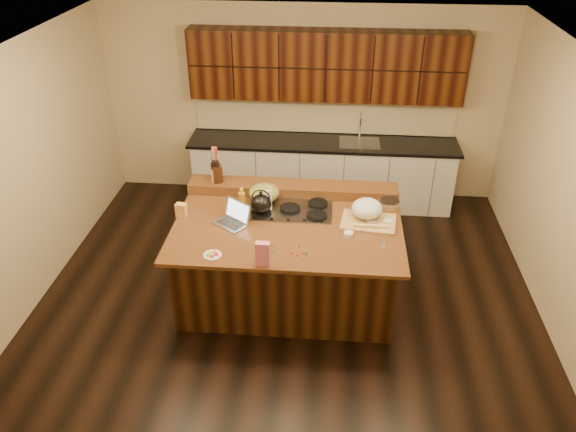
{
  "coord_description": "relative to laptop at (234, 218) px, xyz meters",
  "views": [
    {
      "loc": [
        0.44,
        -4.98,
        4.05
      ],
      "look_at": [
        0.0,
        0.05,
        1.0
      ],
      "focal_mm": 35.0,
      "sensor_mm": 36.0,
      "label": 1
    }
  ],
  "objects": [
    {
      "name": "gumdrop_3",
      "position": [
        0.79,
        -0.49,
        -0.05
      ],
      "size": [
        0.02,
        0.02,
        0.02
      ],
      "primitive_type": "ellipsoid",
      "color": "#198C26",
      "rests_on": "island"
    },
    {
      "name": "gumdrop_2",
      "position": [
        0.65,
        -0.52,
        -0.05
      ],
      "size": [
        0.02,
        0.02,
        0.02
      ],
      "primitive_type": "ellipsoid",
      "color": "red",
      "rests_on": "island"
    },
    {
      "name": "island",
      "position": [
        0.57,
        0.0,
        -0.52
      ],
      "size": [
        2.4,
        1.6,
        0.92
      ],
      "color": "black",
      "rests_on": "ground"
    },
    {
      "name": "kettle",
      "position": [
        0.27,
        0.17,
        0.08
      ],
      "size": [
        0.27,
        0.27,
        0.2
      ],
      "primitive_type": "ellipsoid",
      "rotation": [
        0.0,
        0.0,
        -0.23
      ],
      "color": "black",
      "rests_on": "cooktop"
    },
    {
      "name": "candy_plate",
      "position": [
        -0.11,
        -0.61,
        -0.06
      ],
      "size": [
        0.23,
        0.23,
        0.01
      ],
      "primitive_type": "cylinder",
      "rotation": [
        0.0,
        0.0,
        0.33
      ],
      "color": "white",
      "rests_on": "island"
    },
    {
      "name": "green_bowl",
      "position": [
        0.27,
        0.43,
        0.08
      ],
      "size": [
        0.35,
        0.35,
        0.19
      ],
      "primitive_type": "ellipsoid",
      "rotation": [
        0.0,
        0.0,
        -0.04
      ],
      "color": "olive",
      "rests_on": "cooktop"
    },
    {
      "name": "package_box",
      "position": [
        -0.58,
        0.08,
        0.02
      ],
      "size": [
        0.12,
        0.1,
        0.16
      ],
      "primitive_type": "cube",
      "rotation": [
        0.0,
        0.0,
        -0.18
      ],
      "color": "#EFA554",
      "rests_on": "island"
    },
    {
      "name": "cooktop",
      "position": [
        0.57,
        0.3,
        -0.05
      ],
      "size": [
        0.92,
        0.52,
        0.05
      ],
      "color": "gray",
      "rests_on": "island"
    },
    {
      "name": "gumdrop_0",
      "position": [
        0.43,
        -0.5,
        -0.05
      ],
      "size": [
        0.02,
        0.02,
        0.02
      ],
      "primitive_type": "ellipsoid",
      "color": "red",
      "rests_on": "island"
    },
    {
      "name": "utensil_crock",
      "position": [
        -0.32,
        0.7,
        0.13
      ],
      "size": [
        0.12,
        0.12,
        0.14
      ],
      "primitive_type": "cylinder",
      "rotation": [
        0.0,
        0.0,
        0.01
      ],
      "color": "white",
      "rests_on": "back_ledge"
    },
    {
      "name": "gumdrop_9",
      "position": [
        0.8,
        -0.54,
        -0.05
      ],
      "size": [
        0.02,
        0.02,
        0.02
      ],
      "primitive_type": "ellipsoid",
      "color": "#198C26",
      "rests_on": "island"
    },
    {
      "name": "gumdrop_1",
      "position": [
        0.48,
        -0.49,
        -0.05
      ],
      "size": [
        0.02,
        0.02,
        0.02
      ],
      "primitive_type": "ellipsoid",
      "color": "#198C26",
      "rests_on": "island"
    },
    {
      "name": "wooden_tray",
      "position": [
        1.4,
        0.18,
        0.04
      ],
      "size": [
        0.61,
        0.48,
        0.23
      ],
      "rotation": [
        0.0,
        0.0,
        -0.12
      ],
      "color": "tan",
      "rests_on": "island"
    },
    {
      "name": "gumdrop_10",
      "position": [
        0.41,
        -0.53,
        -0.05
      ],
      "size": [
        0.02,
        0.02,
        0.02
      ],
      "primitive_type": "ellipsoid",
      "color": "red",
      "rests_on": "island"
    },
    {
      "name": "ramekin_c",
      "position": [
        1.62,
        0.11,
        -0.04
      ],
      "size": [
        0.13,
        0.13,
        0.04
      ],
      "primitive_type": "cylinder",
      "rotation": [
        0.0,
        0.0,
        0.35
      ],
      "color": "white",
      "rests_on": "island"
    },
    {
      "name": "gumdrop_6",
      "position": [
        0.71,
        -0.55,
        -0.05
      ],
      "size": [
        0.02,
        0.02,
        0.02
      ],
      "primitive_type": "ellipsoid",
      "color": "red",
      "rests_on": "island"
    },
    {
      "name": "vinegar_bottle",
      "position": [
        0.34,
        0.29,
        0.06
      ],
      "size": [
        0.07,
        0.07,
        0.25
      ],
      "primitive_type": "cylinder",
      "rotation": [
        0.0,
        0.0,
        0.09
      ],
      "color": "silver",
      "rests_on": "island"
    },
    {
      "name": "oil_bottle",
      "position": [
        0.06,
        0.17,
        0.07
      ],
      "size": [
        0.09,
        0.09,
        0.27
      ],
      "primitive_type": "cylinder",
      "rotation": [
        0.0,
        0.0,
        -0.37
      ],
      "color": "orange",
      "rests_on": "island"
    },
    {
      "name": "pink_bag",
      "position": [
        0.4,
        -0.72,
        0.06
      ],
      "size": [
        0.13,
        0.07,
        0.25
      ],
      "primitive_type": "cube",
      "rotation": [
        0.0,
        0.0,
        -0.02
      ],
      "color": "pink",
      "rests_on": "island"
    },
    {
      "name": "back_ledge",
      "position": [
        0.57,
        0.7,
        -0.0
      ],
      "size": [
        2.4,
        0.3,
        0.12
      ],
      "primitive_type": "cube",
      "color": "black",
      "rests_on": "island"
    },
    {
      "name": "gumdrop_7",
      "position": [
        0.45,
        -0.4,
        -0.05
      ],
      "size": [
        0.02,
        0.02,
        0.02
      ],
      "primitive_type": "ellipsoid",
      "color": "#198C26",
      "rests_on": "island"
    },
    {
      "name": "back_counter",
      "position": [
        0.87,
        2.23,
        0.0
      ],
      "size": [
        3.7,
        0.66,
        2.4
      ],
      "color": "silver",
      "rests_on": "ground"
    },
    {
      "name": "knife_block",
      "position": [
        -0.31,
        0.7,
        0.16
      ],
      "size": [
        0.16,
        0.19,
        0.2
      ],
      "primitive_type": "cube",
      "rotation": [
        0.0,
        0.0,
        0.42
      ],
      "color": "black",
      "rests_on": "back_ledge"
    },
    {
      "name": "gumdrop_5",
      "position": [
        0.43,
        -0.57,
        -0.05
      ],
      "size": [
        0.02,
        0.02,
        0.02
      ],
      "primitive_type": "ellipsoid",
      "color": "#198C26",
      "rests_on": "island"
    },
    {
      "name": "laptop",
      "position": [
        0.0,
        0.0,
        0.0
      ],
      "size": [
        0.42,
        0.41,
        0.23
      ],
      "rotation": [
        0.0,
        0.0,
        -0.63
      ],
      "color": "#B7B7BC",
      "rests_on": "island"
    },
    {
      "name": "gumdrop_8",
      "position": [
        0.72,
        -0.39,
        -0.05
      ],
      "size": [
        0.02,
        0.02,
        0.02
      ],
      "primitive_type": "ellipsoid",
      "color": "red",
      "rests_on": "island"
    },
    {
      "name": "strainer_bowl",
      "position": [
        1.65,
        0.43,
        -0.02
      ],
      "size": [
        0.31,
        0.31,
        0.09
      ],
      "primitive_type": "cylinder",
      "rotation": [
        0.0,
        0.0,
        -0.39
      ],
      "color": "#996B3F",
      "rests_on": "island"
    },
    {
      "name": "kitchen_timer",
      "position": [
        1.54,
        -0.3,
        -0.03
      ],
      "size": [
        0.08,
        0.08,
        0.07
      ],
      "primitive_type": "cone",
      "rotation": [
        0.0,
        0.0,
        0.05
      ],
      "color": "silver",
      "rests_on": "island"
    },
    {
      "name": "room",
      "position": [
        0.57,
        0.0,
        0.37
      ],
      "size": [
        5.52,
        5.02,
        2.72
      ],
      "color": "black",
      "rests_on": "ground"
    },
    {
      "name": "ramekin_b",
      "position": [
        1.44,
        0.11,
        -0.04
      ],
      "size": [
        0.12,
        0.12,
        0.04
      ],
      "primitive_type": "cylinder",
      "rotation": [
        0.0,
        0.0,
        0.28
      ],
      "color": "white",
      "rests_on": "island"
    },
    {
      "name": "gumdrop_4",
      "position": [
        0.77,
        -0.51,
        -0.05
      ],
      "size": [
        0.02,
        0.02,
        0.02
      ],
      "primitive_type": "ellipsoid",
      "color": "red",
      "rests_on": "island"
    },
    {
      "name": "ramekin_a",
      "position": [
        1.2,
        -0.15,
        -0.04
      ],
      "size": [
        0.13,
        0.13,
        0.04
      ],
      "primitive_type": "cylinder",
      "rotation": [
        0.0,
        0.0,
        0.42
      ],
      "color": "white",
      "rests_on": "island"
    }
  ]
}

